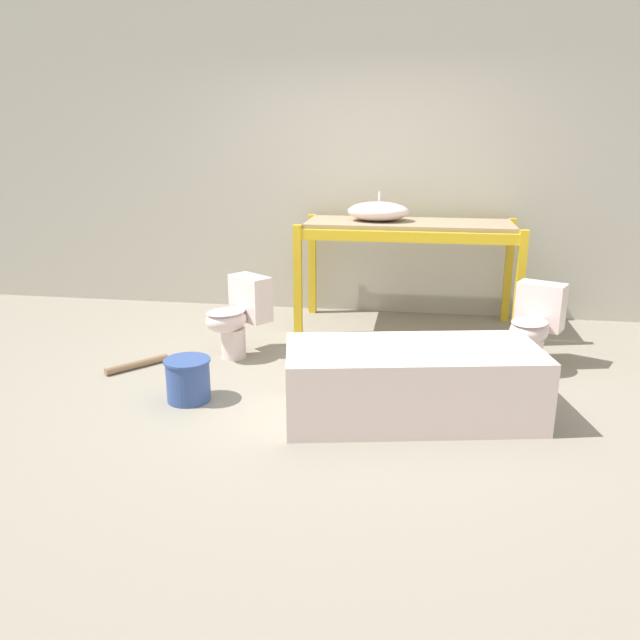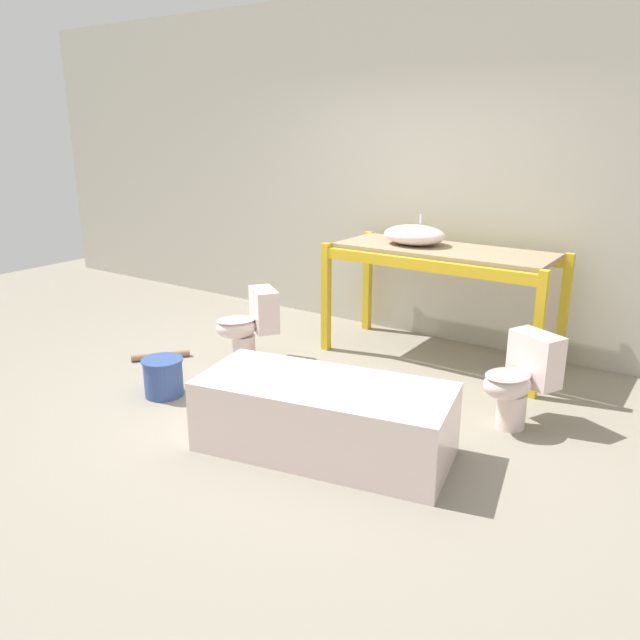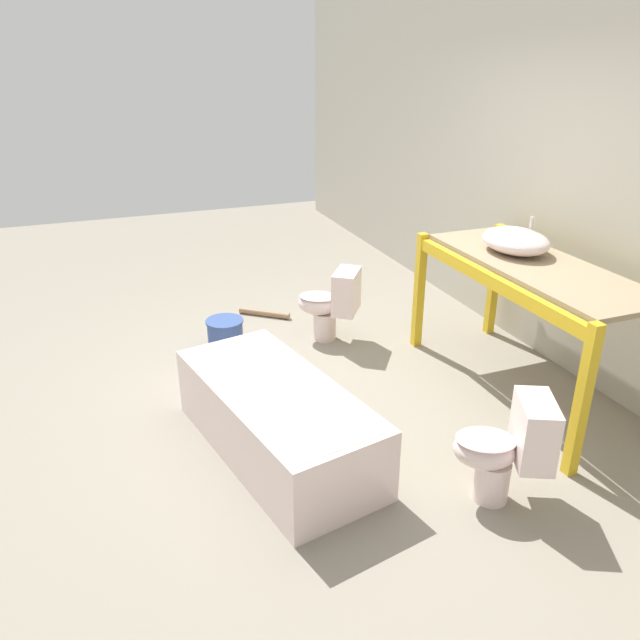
{
  "view_description": "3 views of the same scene",
  "coord_description": "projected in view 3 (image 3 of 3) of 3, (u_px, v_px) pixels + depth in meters",
  "views": [
    {
      "loc": [
        0.56,
        -4.24,
        1.74
      ],
      "look_at": [
        -0.12,
        -0.09,
        0.5
      ],
      "focal_mm": 35.0,
      "sensor_mm": 36.0,
      "label": 1
    },
    {
      "loc": [
        2.54,
        -3.47,
        2.0
      ],
      "look_at": [
        0.11,
        0.07,
        0.66
      ],
      "focal_mm": 35.0,
      "sensor_mm": 36.0,
      "label": 2
    },
    {
      "loc": [
        3.75,
        -1.45,
        2.39
      ],
      "look_at": [
        0.12,
        -0.05,
        0.67
      ],
      "focal_mm": 35.0,
      "sensor_mm": 36.0,
      "label": 3
    }
  ],
  "objects": [
    {
      "name": "ground_plane",
      "position": [
        321.0,
        396.0,
        4.64
      ],
      "size": [
        12.0,
        12.0,
        0.0
      ],
      "primitive_type": "plane",
      "color": "gray"
    },
    {
      "name": "bathtub_main",
      "position": [
        277.0,
        415.0,
        3.91
      ],
      "size": [
        1.7,
        0.99,
        0.47
      ],
      "rotation": [
        0.0,
        0.0,
        0.2
      ],
      "color": "silver",
      "rests_on": "ground_plane"
    },
    {
      "name": "shelving_rack",
      "position": [
        536.0,
        283.0,
        4.41
      ],
      "size": [
        1.98,
        0.82,
        1.0
      ],
      "color": "gold",
      "rests_on": "ground_plane"
    },
    {
      "name": "toilet_near",
      "position": [
        507.0,
        447.0,
        3.45
      ],
      "size": [
        0.51,
        0.61,
        0.65
      ],
      "rotation": [
        0.0,
        0.0,
        -0.45
      ],
      "color": "silver",
      "rests_on": "ground_plane"
    },
    {
      "name": "sink_basin",
      "position": [
        516.0,
        241.0,
        4.55
      ],
      "size": [
        0.56,
        0.44,
        0.25
      ],
      "color": "silver",
      "rests_on": "shelving_rack"
    },
    {
      "name": "bucket_white",
      "position": [
        225.0,
        335.0,
        5.25
      ],
      "size": [
        0.32,
        0.32,
        0.3
      ],
      "color": "#334C8C",
      "rests_on": "ground_plane"
    },
    {
      "name": "loose_pipe",
      "position": [
        264.0,
        313.0,
        6.0
      ],
      "size": [
        0.37,
        0.43,
        0.06
      ],
      "color": "#8C6B4C",
      "rests_on": "ground_plane"
    },
    {
      "name": "warehouse_wall_rear",
      "position": [
        574.0,
        161.0,
        4.67
      ],
      "size": [
        10.8,
        0.08,
        3.2
      ],
      "color": "#B2AD9E",
      "rests_on": "ground_plane"
    },
    {
      "name": "toilet_far",
      "position": [
        331.0,
        302.0,
        5.4
      ],
      "size": [
        0.56,
        0.61,
        0.65
      ],
      "rotation": [
        0.0,
        0.0,
        -0.63
      ],
      "color": "silver",
      "rests_on": "ground_plane"
    }
  ]
}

